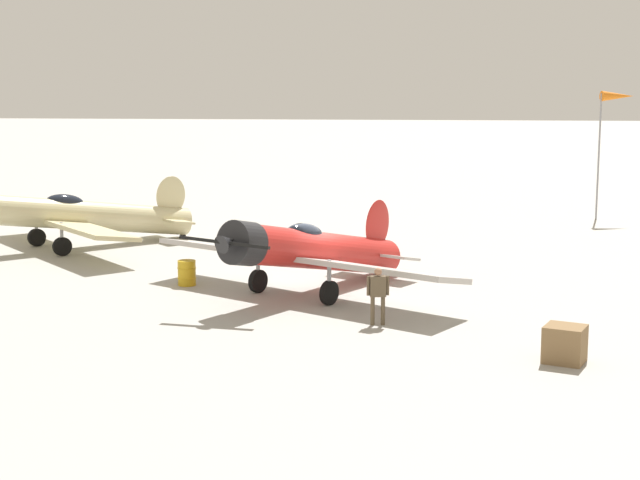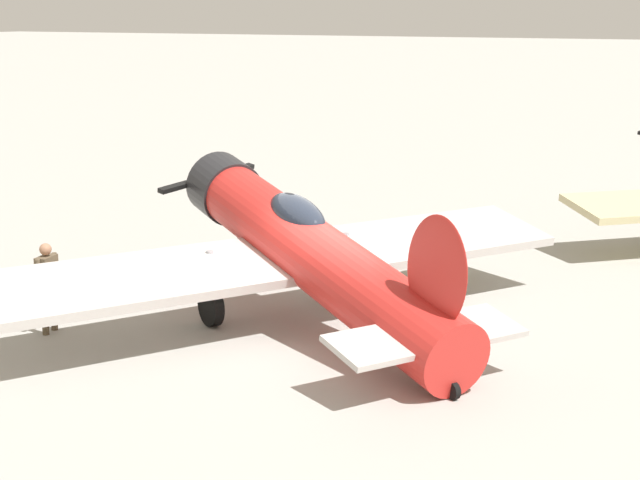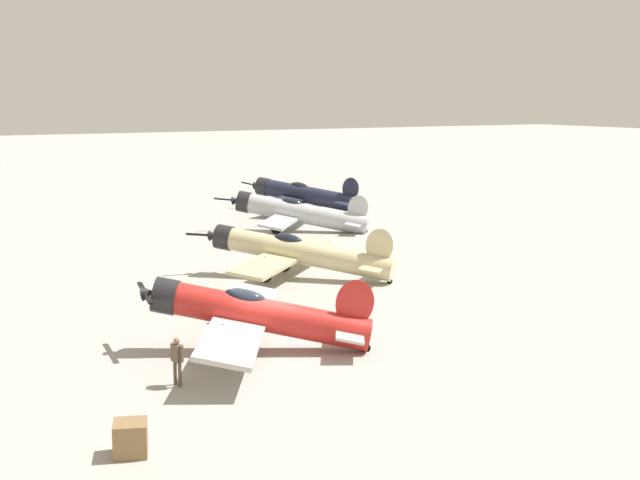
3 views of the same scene
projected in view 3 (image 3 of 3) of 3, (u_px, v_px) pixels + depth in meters
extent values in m
plane|color=#A8A59E|center=(266.00, 351.00, 34.99)|extent=(400.00, 400.00, 0.00)
cylinder|color=red|center=(266.00, 315.00, 34.76)|extent=(5.35, 7.87, 2.84)
cylinder|color=#232326|center=(165.00, 296.00, 34.72)|extent=(1.79, 1.70, 1.55)
cone|color=#232326|center=(149.00, 293.00, 34.72)|extent=(0.83, 0.86, 0.68)
cube|color=black|center=(145.00, 293.00, 34.72)|extent=(2.92, 0.68, 0.33)
ellipsoid|color=black|center=(245.00, 298.00, 34.66)|extent=(1.57, 1.94, 0.99)
cube|color=#BCB7B2|center=(241.00, 319.00, 34.81)|extent=(11.29, 7.79, 0.57)
ellipsoid|color=red|center=(355.00, 303.00, 34.60)|extent=(1.03, 1.64, 2.12)
cube|color=#BCB7B2|center=(350.00, 330.00, 34.78)|extent=(3.49, 2.67, 0.31)
cylinder|color=#999BA0|center=(223.00, 338.00, 33.34)|extent=(0.14, 0.14, 1.09)
cylinder|color=black|center=(223.00, 352.00, 33.43)|extent=(0.58, 0.79, 0.80)
cylinder|color=#999BA0|center=(233.00, 317.00, 36.40)|extent=(0.14, 0.14, 1.09)
cylinder|color=black|center=(233.00, 330.00, 36.49)|extent=(0.58, 0.79, 0.80)
cylinder|color=black|center=(367.00, 348.00, 34.88)|extent=(0.23, 0.29, 0.28)
cylinder|color=beige|center=(305.00, 253.00, 48.50)|extent=(8.06, 7.84, 2.60)
cylinder|color=#232326|center=(225.00, 238.00, 49.75)|extent=(1.74, 1.74, 1.49)
cone|color=#232326|center=(214.00, 235.00, 49.93)|extent=(0.85, 0.85, 0.64)
cube|color=black|center=(211.00, 235.00, 49.97)|extent=(0.68, 2.88, 0.43)
ellipsoid|color=black|center=(288.00, 240.00, 48.67)|extent=(1.81, 1.78, 0.90)
cube|color=#C6BC89|center=(285.00, 255.00, 48.87)|extent=(9.76, 10.02, 0.44)
ellipsoid|color=beige|center=(379.00, 246.00, 47.20)|extent=(1.33, 1.29, 2.03)
cube|color=#C6BC89|center=(376.00, 266.00, 47.44)|extent=(3.15, 3.21, 0.25)
cylinder|color=#999BA0|center=(265.00, 265.00, 47.63)|extent=(0.14, 0.14, 1.03)
cylinder|color=black|center=(265.00, 275.00, 47.72)|extent=(0.71, 0.70, 0.80)
cylinder|color=#999BA0|center=(284.00, 256.00, 50.54)|extent=(0.14, 0.14, 1.03)
cylinder|color=black|center=(284.00, 265.00, 50.62)|extent=(0.71, 0.70, 0.80)
cylinder|color=black|center=(390.00, 281.00, 47.34)|extent=(0.27, 0.27, 0.28)
cylinder|color=#B7BABF|center=(304.00, 214.00, 65.34)|extent=(7.27, 8.30, 3.01)
cylinder|color=#232326|center=(244.00, 202.00, 66.05)|extent=(1.93, 1.88, 1.69)
cone|color=#232326|center=(236.00, 200.00, 66.15)|extent=(0.92, 0.92, 0.73)
cube|color=black|center=(234.00, 200.00, 66.18)|extent=(0.36, 3.10, 0.53)
ellipsoid|color=black|center=(292.00, 203.00, 65.39)|extent=(1.73, 1.86, 0.95)
cube|color=#ADAFB5|center=(289.00, 216.00, 65.58)|extent=(10.30, 9.01, 0.47)
ellipsoid|color=#B7BABF|center=(358.00, 208.00, 64.52)|extent=(1.24, 1.45, 2.06)
cube|color=#ADAFB5|center=(355.00, 223.00, 64.73)|extent=(3.32, 3.03, 0.28)
cylinder|color=#999BA0|center=(277.00, 222.00, 64.15)|extent=(0.14, 0.14, 0.95)
cylinder|color=black|center=(277.00, 229.00, 64.23)|extent=(0.67, 0.74, 0.80)
cylinder|color=#999BA0|center=(287.00, 216.00, 67.30)|extent=(0.14, 0.14, 0.95)
cylinder|color=black|center=(287.00, 222.00, 67.37)|extent=(0.67, 0.74, 0.80)
cylinder|color=black|center=(366.00, 231.00, 64.69)|extent=(0.26, 0.28, 0.28)
cylinder|color=#1E2338|center=(309.00, 195.00, 76.02)|extent=(8.46, 6.62, 2.58)
cylinder|color=#232326|center=(264.00, 187.00, 77.80)|extent=(1.80, 1.91, 1.67)
cone|color=#232326|center=(257.00, 185.00, 78.06)|extent=(0.89, 0.90, 0.72)
cube|color=black|center=(256.00, 185.00, 78.12)|extent=(2.81, 1.55, 0.48)
ellipsoid|color=black|center=(299.00, 186.00, 76.29)|extent=(1.88, 1.65, 0.88)
cube|color=#282D42|center=(297.00, 198.00, 76.53)|extent=(7.68, 9.62, 0.43)
ellipsoid|color=#1E2338|center=(351.00, 189.00, 74.26)|extent=(1.47, 1.10, 2.04)
cube|color=#282D42|center=(348.00, 202.00, 74.53)|extent=(2.87, 3.41, 0.23)
cylinder|color=#999BA0|center=(283.00, 203.00, 75.36)|extent=(0.14, 0.14, 1.01)
cylinder|color=black|center=(283.00, 209.00, 75.44)|extent=(0.77, 0.63, 0.80)
cylinder|color=#999BA0|center=(300.00, 199.00, 78.26)|extent=(0.14, 0.14, 1.01)
cylinder|color=black|center=(300.00, 204.00, 78.35)|extent=(0.77, 0.63, 0.80)
cylinder|color=black|center=(356.00, 213.00, 74.36)|extent=(0.29, 0.24, 0.28)
cylinder|color=brown|center=(180.00, 375.00, 30.60)|extent=(0.13, 0.13, 0.87)
cylinder|color=brown|center=(175.00, 373.00, 30.83)|extent=(0.13, 0.13, 0.87)
cube|color=brown|center=(177.00, 353.00, 30.60)|extent=(0.51, 0.32, 0.61)
sphere|color=#A37153|center=(177.00, 341.00, 30.52)|extent=(0.23, 0.23, 0.23)
cylinder|color=brown|center=(181.00, 354.00, 30.38)|extent=(0.09, 0.09, 0.58)
cylinder|color=brown|center=(173.00, 351.00, 30.81)|extent=(0.09, 0.09, 0.58)
cube|color=olive|center=(130.00, 438.00, 24.82)|extent=(1.24, 1.21, 0.95)
cylinder|color=gold|center=(226.00, 312.00, 39.28)|extent=(0.64, 0.64, 0.90)
torus|color=gold|center=(226.00, 308.00, 39.25)|extent=(0.68, 0.68, 0.04)
torus|color=gold|center=(226.00, 316.00, 39.31)|extent=(0.68, 0.68, 0.04)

